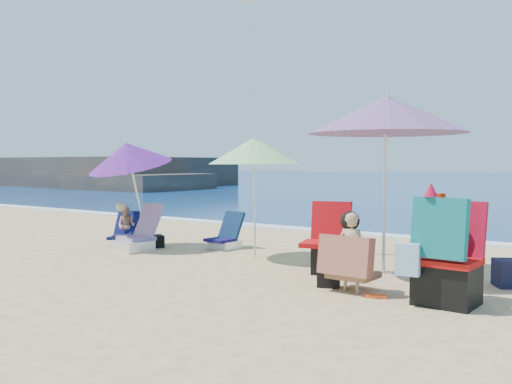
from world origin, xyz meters
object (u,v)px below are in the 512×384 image
Objects in this scene: umbrella_blue at (128,155)px; camp_chair_right at (445,266)px; camp_chair_left at (332,252)px; furled_umbrella at (438,237)px; person_left at (126,226)px; person_center at (350,253)px; umbrella_turquoise at (387,115)px; chair_rainbow at (138,238)px; umbrella_striped at (255,151)px; chair_navy at (226,239)px.

umbrella_blue is 6.06m from camp_chair_right.
umbrella_blue is 2.07× the size of camp_chair_left.
furled_umbrella is (5.79, -0.78, -0.95)m from umbrella_blue.
camp_chair_left is 4.36m from person_left.
person_center is (0.71, -0.92, 0.17)m from camp_chair_left.
umbrella_turquoise is 3.51× the size of person_left.
umbrella_blue is 5.92m from furled_umbrella.
umbrella_blue is 1.74× the size of camp_chair_right.
umbrella_blue reaches higher than chair_rainbow.
umbrella_striped reaches higher than camp_chair_right.
umbrella_striped reaches higher than chair_navy.
umbrella_turquoise reaches higher than camp_chair_right.
furled_umbrella is at bearing 167.01° from camp_chair_right.
furled_umbrella is (1.07, -1.16, -1.47)m from umbrella_turquoise.
furled_umbrella reaches higher than chair_navy.
chair_navy is 2.77m from camp_chair_left.
camp_chair_left reaches higher than chair_navy.
furled_umbrella reaches higher than person_center.
umbrella_turquoise is at bearing 2.19° from person_left.
furled_umbrella is at bearing -20.38° from umbrella_striped.
camp_chair_right reaches higher than person_center.
person_center is at bearing -29.55° from umbrella_striped.
camp_chair_left is (-1.73, 0.85, -0.44)m from furled_umbrella.
person_left is at bearing 147.82° from umbrella_blue.
camp_chair_right is at bearing -25.60° from camp_chair_left.
person_left is (-5.01, -0.19, -1.83)m from umbrella_turquoise.
person_center is (2.31, -1.31, -1.27)m from umbrella_striped.
person_center is at bearing -10.18° from umbrella_blue.
chair_navy is 1.55m from chair_rainbow.
chair_rainbow is at bearing -138.13° from chair_navy.
person_center is at bearing -11.64° from person_left.
umbrella_turquoise is 2.13m from person_center.
camp_chair_left is at bearing 127.50° from person_center.
camp_chair_right reaches higher than person_left.
person_left is (-0.59, 0.25, 0.16)m from chair_rainbow.
umbrella_blue is (-4.72, -0.38, -0.51)m from umbrella_turquoise.
chair_navy is 0.77× the size of chair_rainbow.
umbrella_blue reaches higher than person_center.
chair_rainbow is at bearing -174.36° from umbrella_turquoise.
umbrella_striped is (-2.26, 0.08, -0.46)m from umbrella_turquoise.
chair_rainbow is (-5.50, 0.72, -0.52)m from furled_umbrella.
chair_rainbow is 3.77m from camp_chair_left.
camp_chair_left is (4.06, 0.07, -1.39)m from umbrella_blue.
chair_navy is at bearing 41.87° from chair_rainbow.
umbrella_striped is 2.19m from camp_chair_left.
camp_chair_right reaches higher than chair_rainbow.
person_center is (0.05, -1.23, -1.73)m from umbrella_turquoise.
furled_umbrella reaches higher than person_left.
furled_umbrella is at bearing -22.07° from chair_navy.
chair_navy is at bearing 158.10° from camp_chair_right.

